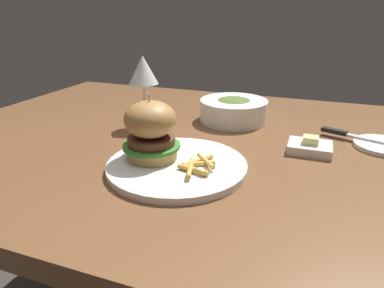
% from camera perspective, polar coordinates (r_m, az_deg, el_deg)
% --- Properties ---
extents(dining_table, '(1.41, 0.95, 0.74)m').
position_cam_1_polar(dining_table, '(0.85, 3.51, -4.21)').
color(dining_table, brown).
rests_on(dining_table, ground).
extents(main_plate, '(0.27, 0.27, 0.01)m').
position_cam_1_polar(main_plate, '(0.67, -2.51, -3.63)').
color(main_plate, white).
rests_on(main_plate, dining_table).
extents(burger_sandwich, '(0.11, 0.11, 0.13)m').
position_cam_1_polar(burger_sandwich, '(0.67, -6.88, 2.32)').
color(burger_sandwich, tan).
rests_on(burger_sandwich, main_plate).
extents(fries_pile, '(0.07, 0.11, 0.01)m').
position_cam_1_polar(fries_pile, '(0.64, 0.85, -3.55)').
color(fries_pile, gold).
rests_on(fries_pile, main_plate).
extents(wine_glass, '(0.07, 0.07, 0.18)m').
position_cam_1_polar(wine_glass, '(0.88, -8.13, 11.71)').
color(wine_glass, silver).
rests_on(wine_glass, dining_table).
extents(bread_plate, '(0.13, 0.13, 0.01)m').
position_cam_1_polar(bread_plate, '(0.88, 29.26, -0.24)').
color(bread_plate, white).
rests_on(bread_plate, dining_table).
extents(table_knife, '(0.21, 0.09, 0.01)m').
position_cam_1_polar(table_knife, '(0.88, 26.20, 1.05)').
color(table_knife, silver).
rests_on(table_knife, bread_plate).
extents(butter_dish, '(0.09, 0.07, 0.04)m').
position_cam_1_polar(butter_dish, '(0.79, 19.04, -0.41)').
color(butter_dish, white).
rests_on(butter_dish, dining_table).
extents(soup_bowl, '(0.18, 0.18, 0.07)m').
position_cam_1_polar(soup_bowl, '(0.95, 6.93, 5.71)').
color(soup_bowl, white).
rests_on(soup_bowl, dining_table).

